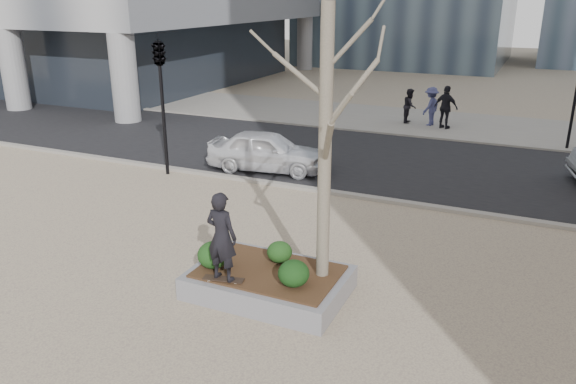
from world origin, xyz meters
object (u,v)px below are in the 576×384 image
at_px(planter, 269,282).
at_px(skateboard, 223,280).
at_px(skateboarder, 222,237).
at_px(police_car, 267,151).

bearing_deg(planter, skateboard, -130.33).
height_order(planter, skateboarder, skateboarder).
xyz_separation_m(skateboard, police_car, (-3.07, 7.98, 0.20)).
xyz_separation_m(planter, skateboard, (-0.60, -0.71, 0.26)).
relative_size(planter, skateboarder, 1.74).
distance_m(planter, skateboarder, 1.49).
bearing_deg(police_car, planter, -162.01).
distance_m(planter, police_car, 8.16).
bearing_deg(skateboarder, skateboard, -0.00).
relative_size(planter, police_car, 0.77).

